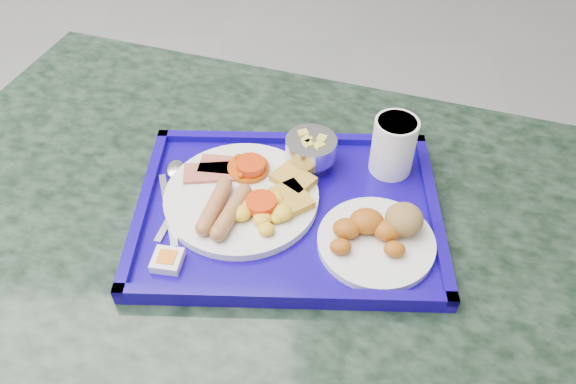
{
  "coord_description": "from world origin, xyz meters",
  "views": [
    {
      "loc": [
        1.15,
        -0.56,
        1.51
      ],
      "look_at": [
        1.11,
        0.06,
        0.87
      ],
      "focal_mm": 35.0,
      "sensor_mm": 36.0,
      "label": 1
    }
  ],
  "objects_px": {
    "table": "(264,294)",
    "juice_cup": "(394,144)",
    "tray": "(288,212)",
    "bread_plate": "(379,234)",
    "main_plate": "(245,196)",
    "fruit_bowl": "(311,148)"
  },
  "relations": [
    {
      "from": "main_plate",
      "to": "juice_cup",
      "type": "xyz_separation_m",
      "value": [
        0.24,
        0.1,
        0.04
      ]
    },
    {
      "from": "fruit_bowl",
      "to": "bread_plate",
      "type": "bearing_deg",
      "value": -56.68
    },
    {
      "from": "tray",
      "to": "table",
      "type": "bearing_deg",
      "value": -157.52
    },
    {
      "from": "tray",
      "to": "main_plate",
      "type": "relative_size",
      "value": 1.96
    },
    {
      "from": "table",
      "to": "bread_plate",
      "type": "distance_m",
      "value": 0.31
    },
    {
      "from": "table",
      "to": "tray",
      "type": "distance_m",
      "value": 0.22
    },
    {
      "from": "table",
      "to": "main_plate",
      "type": "height_order",
      "value": "main_plate"
    },
    {
      "from": "tray",
      "to": "fruit_bowl",
      "type": "xyz_separation_m",
      "value": [
        0.03,
        0.11,
        0.05
      ]
    },
    {
      "from": "bread_plate",
      "to": "fruit_bowl",
      "type": "distance_m",
      "value": 0.2
    },
    {
      "from": "table",
      "to": "fruit_bowl",
      "type": "distance_m",
      "value": 0.3
    },
    {
      "from": "table",
      "to": "juice_cup",
      "type": "distance_m",
      "value": 0.38
    },
    {
      "from": "main_plate",
      "to": "fruit_bowl",
      "type": "xyz_separation_m",
      "value": [
        0.1,
        0.1,
        0.03
      ]
    },
    {
      "from": "tray",
      "to": "main_plate",
      "type": "xyz_separation_m",
      "value": [
        -0.07,
        0.01,
        0.02
      ]
    },
    {
      "from": "main_plate",
      "to": "bread_plate",
      "type": "xyz_separation_m",
      "value": [
        0.22,
        -0.07,
        0.01
      ]
    },
    {
      "from": "tray",
      "to": "juice_cup",
      "type": "relative_size",
      "value": 4.84
    },
    {
      "from": "main_plate",
      "to": "table",
      "type": "bearing_deg",
      "value": -50.82
    },
    {
      "from": "bread_plate",
      "to": "main_plate",
      "type": "bearing_deg",
      "value": 161.14
    },
    {
      "from": "bread_plate",
      "to": "fruit_bowl",
      "type": "bearing_deg",
      "value": 123.32
    },
    {
      "from": "table",
      "to": "main_plate",
      "type": "relative_size",
      "value": 5.74
    },
    {
      "from": "table",
      "to": "fruit_bowl",
      "type": "height_order",
      "value": "fruit_bowl"
    },
    {
      "from": "table",
      "to": "juice_cup",
      "type": "relative_size",
      "value": 14.17
    },
    {
      "from": "table",
      "to": "bread_plate",
      "type": "xyz_separation_m",
      "value": [
        0.19,
        -0.04,
        0.24
      ]
    }
  ]
}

